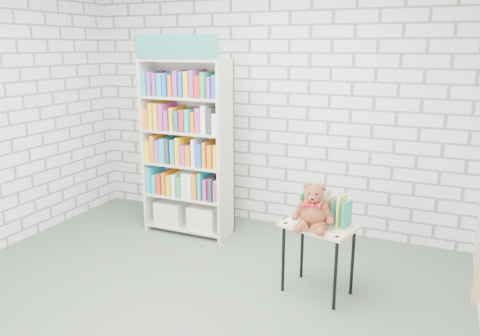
% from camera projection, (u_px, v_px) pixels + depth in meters
% --- Properties ---
extents(ground, '(4.50, 4.50, 0.00)m').
position_uv_depth(ground, '(182.00, 300.00, 3.88)').
color(ground, '#465346').
rests_on(ground, ground).
extents(room_shell, '(4.52, 4.02, 2.81)m').
position_uv_depth(room_shell, '(174.00, 83.00, 3.43)').
color(room_shell, silver).
rests_on(room_shell, ground).
extents(bookshelf, '(0.96, 0.37, 2.16)m').
position_uv_depth(bookshelf, '(187.00, 146.00, 5.11)').
color(bookshelf, beige).
rests_on(bookshelf, ground).
extents(display_table, '(0.66, 0.53, 0.62)m').
position_uv_depth(display_table, '(319.00, 234.00, 3.88)').
color(display_table, tan).
rests_on(display_table, ground).
extents(table_books, '(0.43, 0.27, 0.24)m').
position_uv_depth(table_books, '(325.00, 208.00, 3.90)').
color(table_books, teal).
rests_on(table_books, display_table).
extents(teddy_bear, '(0.35, 0.32, 0.37)m').
position_uv_depth(teddy_bear, '(313.00, 210.00, 3.76)').
color(teddy_bear, brown).
rests_on(teddy_bear, display_table).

